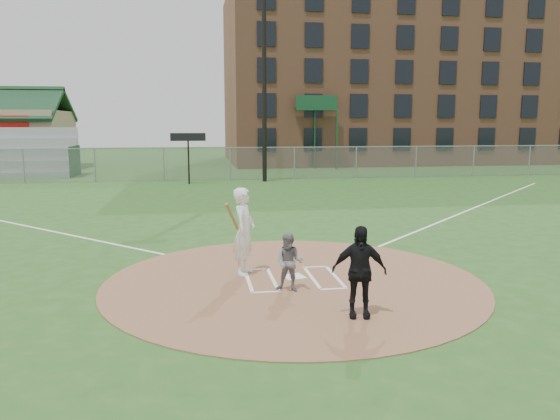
{
  "coord_description": "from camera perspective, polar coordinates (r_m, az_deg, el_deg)",
  "views": [
    {
      "loc": [
        -2.1,
        -11.58,
        3.5
      ],
      "look_at": [
        0.0,
        2.0,
        1.3
      ],
      "focal_mm": 35.0,
      "sensor_mm": 36.0,
      "label": 1
    }
  ],
  "objects": [
    {
      "name": "ground",
      "position": [
        12.27,
        1.44,
        -7.47
      ],
      "size": [
        140.0,
        140.0,
        0.0
      ],
      "primitive_type": "plane",
      "color": "#26531C",
      "rests_on": "ground"
    },
    {
      "name": "light_pole",
      "position": [
        32.98,
        -1.66,
        14.51
      ],
      "size": [
        1.2,
        0.3,
        12.22
      ],
      "color": "black",
      "rests_on": "ground"
    },
    {
      "name": "foul_line_first",
      "position": [
        23.64,
        19.33,
        0.08
      ],
      "size": [
        17.04,
        17.04,
        0.01
      ],
      "primitive_type": "cube",
      "rotation": [
        0.0,
        0.0,
        -0.79
      ],
      "color": "white",
      "rests_on": "ground"
    },
    {
      "name": "dirt_circle",
      "position": [
        12.27,
        1.44,
        -7.43
      ],
      "size": [
        8.4,
        8.4,
        0.02
      ],
      "primitive_type": "cylinder",
      "color": "#926545",
      "rests_on": "ground"
    },
    {
      "name": "brick_warehouse",
      "position": [
        52.89,
        11.56,
        13.26
      ],
      "size": [
        30.0,
        17.17,
        15.0
      ],
      "color": "#9A5E42",
      "rests_on": "ground"
    },
    {
      "name": "catcher",
      "position": [
        11.39,
        0.99,
        -5.49
      ],
      "size": [
        0.73,
        0.66,
        1.23
      ],
      "primitive_type": "imported",
      "rotation": [
        0.0,
        0.0,
        -0.4
      ],
      "color": "slate",
      "rests_on": "dirt_circle"
    },
    {
      "name": "batter_at_plate",
      "position": [
        12.59,
        -3.77,
        -2.23
      ],
      "size": [
        0.84,
        1.11,
        2.02
      ],
      "color": "white",
      "rests_on": "dirt_circle"
    },
    {
      "name": "outfield_fence",
      "position": [
        33.73,
        -5.22,
        4.84
      ],
      "size": [
        56.08,
        0.08,
        2.03
      ],
      "color": "slate",
      "rests_on": "ground"
    },
    {
      "name": "batters_boxes",
      "position": [
        12.41,
        1.32,
        -7.17
      ],
      "size": [
        2.08,
        1.88,
        0.01
      ],
      "color": "white",
      "rests_on": "dirt_circle"
    },
    {
      "name": "scoreboard_sign",
      "position": [
        31.8,
        -9.58,
        6.97
      ],
      "size": [
        2.0,
        0.1,
        2.93
      ],
      "color": "black",
      "rests_on": "ground"
    },
    {
      "name": "foul_line_third",
      "position": [
        21.98,
        -26.96,
        -1.05
      ],
      "size": [
        17.04,
        17.04,
        0.01
      ],
      "primitive_type": "cube",
      "rotation": [
        0.0,
        0.0,
        0.79
      ],
      "color": "white",
      "rests_on": "ground"
    },
    {
      "name": "home_plate",
      "position": [
        12.5,
        1.45,
        -7.0
      ],
      "size": [
        0.55,
        0.55,
        0.03
      ],
      "primitive_type": "cube",
      "rotation": [
        0.0,
        0.0,
        0.25
      ],
      "color": "white",
      "rests_on": "dirt_circle"
    },
    {
      "name": "bleachers",
      "position": [
        39.36,
        -24.98,
        5.47
      ],
      "size": [
        6.08,
        3.2,
        3.2
      ],
      "color": "#B7BABF",
      "rests_on": "ground"
    },
    {
      "name": "umpire",
      "position": [
        9.96,
        8.26,
        -6.37
      ],
      "size": [
        1.04,
        0.59,
        1.68
      ],
      "primitive_type": "imported",
      "rotation": [
        0.0,
        0.0,
        -0.19
      ],
      "color": "black",
      "rests_on": "dirt_circle"
    }
  ]
}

